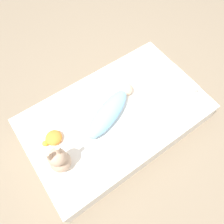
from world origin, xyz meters
TOP-DOWN VIEW (x-y plane):
  - ground_plane at (0.00, 0.00)m, footprint 12.00×12.00m
  - bed_mattress at (0.00, 0.00)m, footprint 1.52×0.92m
  - swaddled_baby at (0.05, -0.02)m, footprint 0.59×0.34m
  - pillow at (-0.50, 0.10)m, footprint 0.35×0.31m
  - bunny_plush at (0.57, 0.12)m, footprint 0.15×0.15m
  - turtle_plush at (0.53, -0.09)m, footprint 0.16×0.13m

SIDE VIEW (x-z plane):
  - ground_plane at x=0.00m, z-range 0.00..0.00m
  - bed_mattress at x=0.00m, z-range 0.00..0.24m
  - turtle_plush at x=0.53m, z-range 0.24..0.31m
  - pillow at x=-0.50m, z-range 0.24..0.35m
  - swaddled_baby at x=0.05m, z-range 0.24..0.37m
  - bunny_plush at x=0.57m, z-range 0.20..0.52m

